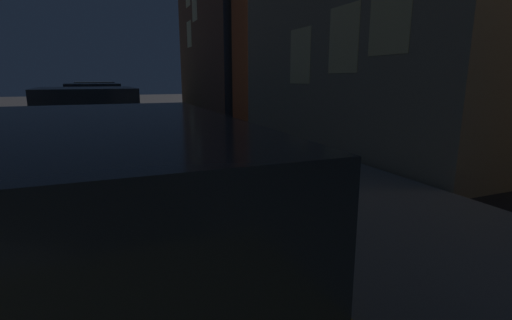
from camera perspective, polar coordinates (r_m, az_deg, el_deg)
car_yellow_cab at (r=2.04m, az=-27.71°, el=-15.10°), size 2.07×4.09×1.43m
car_white at (r=7.62m, az=-24.21°, el=4.55°), size 2.24×4.23×1.43m
car_silver at (r=13.62m, az=-23.70°, el=7.70°), size 2.27×4.55×1.43m
car_green at (r=19.07m, az=-23.49°, el=8.79°), size 2.26×4.46×1.43m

